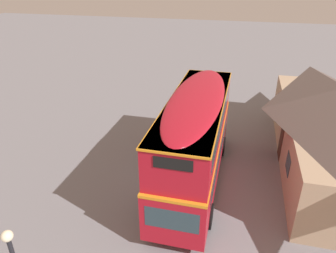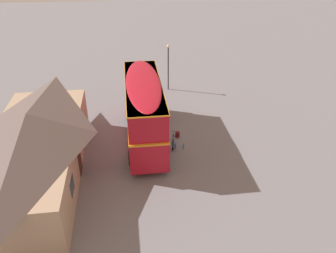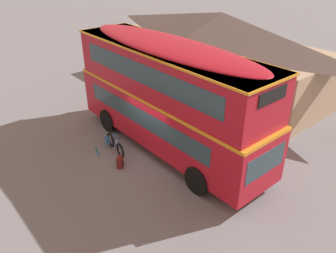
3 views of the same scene
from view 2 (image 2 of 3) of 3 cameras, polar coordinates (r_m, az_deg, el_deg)
name	(u,v)px [view 2 (image 2 of 3)]	position (r m, az deg, el deg)	size (l,w,h in m)	color
ground_plane	(157,137)	(26.01, -1.94, -1.77)	(120.00, 120.00, 0.00)	slate
double_decker_bus	(144,108)	(24.52, -4.07, 3.15)	(9.88, 2.70, 4.79)	black
touring_bicycle	(173,142)	(24.73, 0.92, -2.61)	(1.72, 0.47, 0.97)	black
backpack_on_ground	(177,134)	(25.81, 1.61, -1.32)	(0.36, 0.35, 0.54)	maroon
water_bottle_green_metal	(183,148)	(24.54, 2.56, -3.63)	(0.07, 0.07, 0.25)	green
water_bottle_blue_sports	(184,145)	(24.84, 2.71, -3.17)	(0.08, 0.08, 0.25)	#338CBF
pub_building	(33,145)	(22.39, -21.88, -2.99)	(13.89, 5.76, 4.54)	tan
street_lamp	(168,62)	(33.00, 0.04, 10.82)	(0.28, 0.28, 4.53)	black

